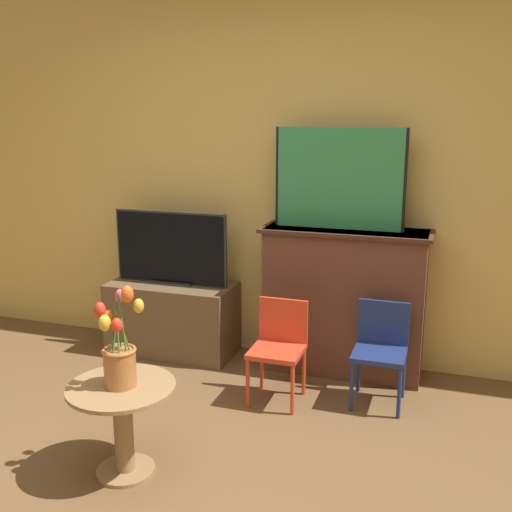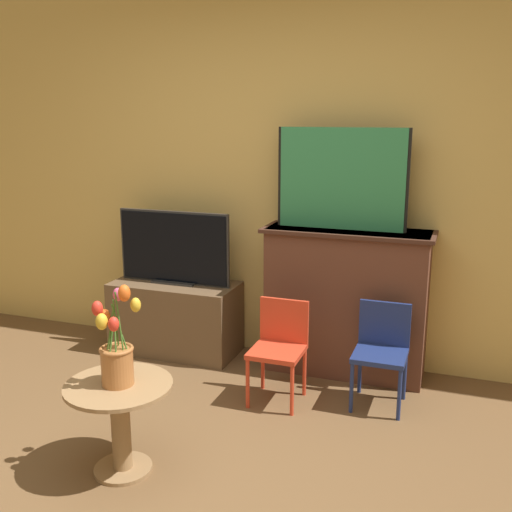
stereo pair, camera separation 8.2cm
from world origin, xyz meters
name	(u,v)px [view 1 (the left image)]	position (x,y,z in m)	size (l,w,h in m)	color
wall_back	(285,173)	(0.00, 2.13, 1.35)	(8.00, 0.06, 2.70)	#E0BC66
fireplace_mantel	(344,300)	(0.48, 1.92, 0.52)	(1.13, 0.39, 1.01)	brown
painting	(339,179)	(0.42, 1.93, 1.34)	(0.87, 0.03, 0.66)	black
tv_stand	(173,318)	(-0.79, 1.86, 0.27)	(0.93, 0.44, 0.54)	brown
tv_monitor	(171,249)	(-0.79, 1.86, 0.80)	(0.87, 0.12, 0.54)	#2D2D2D
chair_red	(279,343)	(0.18, 1.39, 0.37)	(0.32, 0.32, 0.63)	red
chair_blue	(381,346)	(0.79, 1.54, 0.37)	(0.32, 0.32, 0.63)	navy
side_table	(123,416)	(-0.32, 0.36, 0.31)	(0.53, 0.53, 0.47)	#99754C
vase_tulips	(119,353)	(-0.32, 0.36, 0.64)	(0.22, 0.21, 0.51)	#AD6B38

